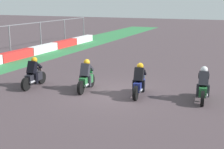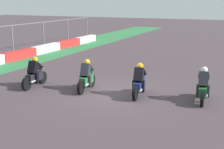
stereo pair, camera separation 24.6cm
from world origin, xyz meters
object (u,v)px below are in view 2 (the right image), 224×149
(rider_lane_d, at_px, (34,75))
(rider_lane_b, at_px, (139,83))
(rider_lane_c, at_px, (86,78))
(rider_lane_a, at_px, (203,87))

(rider_lane_d, bearing_deg, rider_lane_b, -86.67)
(rider_lane_c, distance_m, rider_lane_d, 2.72)
(rider_lane_a, height_order, rider_lane_b, same)
(rider_lane_a, xyz_separation_m, rider_lane_c, (-0.48, 5.38, 0.00))
(rider_lane_b, distance_m, rider_lane_c, 2.63)
(rider_lane_a, bearing_deg, rider_lane_b, 90.20)
(rider_lane_c, relative_size, rider_lane_d, 1.00)
(rider_lane_a, relative_size, rider_lane_b, 1.00)
(rider_lane_c, bearing_deg, rider_lane_d, 93.86)
(rider_lane_a, height_order, rider_lane_d, same)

